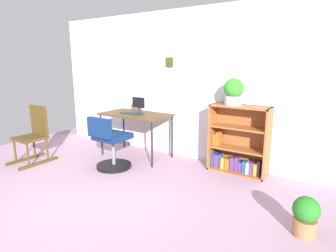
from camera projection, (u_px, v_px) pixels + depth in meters
name	position (u px, v px, depth m)	size (l,w,h in m)	color
ground_plane	(77.00, 205.00, 3.14)	(6.24, 6.24, 0.00)	#A9889D
wall_back	(179.00, 85.00, 4.62)	(5.20, 0.12, 2.36)	silver
desk	(136.00, 117.00, 4.63)	(1.14, 0.63, 0.73)	#4E381D
monitor	(139.00, 106.00, 4.68)	(0.24, 0.19, 0.26)	#262628
keyboard	(131.00, 113.00, 4.59)	(0.39, 0.13, 0.02)	#1D292A
office_chair	(111.00, 146.00, 4.14)	(0.52, 0.55, 0.80)	black
rocking_chair	(34.00, 134.00, 4.44)	(0.42, 0.64, 0.89)	#483515
bookshelf_low	(238.00, 143.00, 4.03)	(0.82, 0.30, 0.97)	#9B582B
potted_plant_on_shelf	(234.00, 91.00, 3.87)	(0.27, 0.27, 0.37)	#B7B2A8
potted_plant_floor	(306.00, 215.00, 2.55)	(0.24, 0.24, 0.37)	#9E6642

